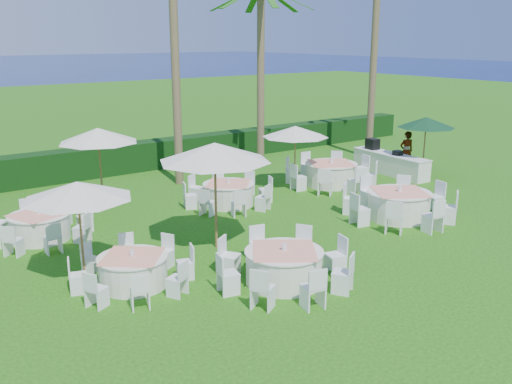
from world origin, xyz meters
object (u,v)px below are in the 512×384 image
at_px(umbrella_d, 295,132).
at_px(umbrella_green, 426,122).
at_px(banquet_table_c, 399,204).
at_px(umbrella_b, 215,152).
at_px(umbrella_a, 77,190).
at_px(banquet_table_b, 284,266).
at_px(umbrella_c, 98,135).
at_px(banquet_table_d, 40,226).
at_px(banquet_table_e, 228,193).
at_px(staff_person, 406,151).
at_px(banquet_table_a, 133,270).
at_px(buffet_table, 390,163).
at_px(banquet_table_f, 331,173).

relative_size(umbrella_d, umbrella_green, 1.01).
xyz_separation_m(banquet_table_c, umbrella_b, (-6.03, 1.20, 2.18)).
bearing_deg(umbrella_a, umbrella_green, 6.86).
bearing_deg(umbrella_d, banquet_table_b, -131.47).
bearing_deg(umbrella_c, banquet_table_d, -145.55).
xyz_separation_m(banquet_table_e, staff_person, (8.88, -0.22, 0.45)).
relative_size(banquet_table_a, umbrella_a, 1.10).
distance_m(banquet_table_d, buffet_table, 14.16).
bearing_deg(buffet_table, umbrella_green, -59.65).
xyz_separation_m(banquet_table_f, umbrella_b, (-7.18, -3.11, 2.18)).
bearing_deg(banquet_table_c, umbrella_c, 138.19).
relative_size(banquet_table_e, umbrella_a, 1.19).
bearing_deg(banquet_table_e, staff_person, -1.44).
xyz_separation_m(banquet_table_d, umbrella_b, (3.69, -3.48, 2.25)).
bearing_deg(umbrella_c, staff_person, -10.22).
distance_m(banquet_table_a, banquet_table_c, 8.90).
distance_m(banquet_table_a, banquet_table_f, 10.83).
bearing_deg(banquet_table_c, banquet_table_a, 178.40).
relative_size(umbrella_green, staff_person, 1.43).
bearing_deg(banquet_table_d, buffet_table, -1.76).
bearing_deg(banquet_table_a, buffet_table, 16.70).
relative_size(umbrella_a, umbrella_b, 0.85).
bearing_deg(umbrella_d, banquet_table_f, -18.63).
bearing_deg(umbrella_a, banquet_table_b, -39.32).
height_order(banquet_table_e, umbrella_a, umbrella_a).
relative_size(banquet_table_b, banquet_table_c, 0.92).
relative_size(banquet_table_d, staff_person, 1.72).
height_order(umbrella_b, staff_person, umbrella_b).
relative_size(banquet_table_b, umbrella_d, 1.30).
xyz_separation_m(banquet_table_b, banquet_table_d, (-3.71, 6.37, -0.03)).
bearing_deg(buffet_table, umbrella_b, -163.77).
relative_size(banquet_table_e, staff_person, 1.75).
xyz_separation_m(umbrella_a, buffet_table, (14.11, 2.94, -1.70)).
relative_size(umbrella_b, umbrella_green, 1.22).
relative_size(banquet_table_d, umbrella_d, 1.20).
distance_m(umbrella_a, umbrella_c, 5.69).
bearing_deg(banquet_table_d, banquet_table_c, -25.73).
xyz_separation_m(banquet_table_a, umbrella_b, (2.87, 0.95, 2.26)).
bearing_deg(banquet_table_b, umbrella_b, 90.51).
distance_m(buffet_table, staff_person, 1.00).
bearing_deg(banquet_table_c, umbrella_b, 168.74).
bearing_deg(banquet_table_a, umbrella_b, 18.39).
xyz_separation_m(banquet_table_d, umbrella_a, (0.05, -3.37, 1.77)).
bearing_deg(umbrella_c, umbrella_green, -15.17).
xyz_separation_m(umbrella_b, buffet_table, (10.46, 3.05, -2.18)).
height_order(banquet_table_a, umbrella_c, umbrella_c).
height_order(banquet_table_a, banquet_table_e, banquet_table_e).
xyz_separation_m(banquet_table_d, umbrella_d, (9.44, 0.11, 1.77)).
bearing_deg(umbrella_d, umbrella_a, -159.68).
height_order(banquet_table_e, buffet_table, buffet_table).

